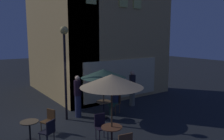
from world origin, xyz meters
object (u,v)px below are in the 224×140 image
at_px(patio_umbrella_1, 104,74).
at_px(cafe_chair_4, 49,130).
at_px(cafe_table_1, 104,107).
at_px(cafe_chair_3, 49,119).
at_px(cafe_chair_0, 101,124).
at_px(patio_umbrella_0, 112,81).
at_px(cafe_table_0, 112,134).
at_px(cafe_chair_2, 116,101).
at_px(cafe_table_2, 30,128).
at_px(patron_standing_2, 132,88).
at_px(patron_seated_0, 114,99).
at_px(street_lamp_near_corner, 65,53).
at_px(patron_standing_1, 78,96).

relative_size(patio_umbrella_1, cafe_chair_4, 2.44).
height_order(cafe_table_1, cafe_chair_3, cafe_chair_3).
bearing_deg(cafe_chair_0, patio_umbrella_1, 151.74).
bearing_deg(patio_umbrella_0, patio_umbrella_1, 62.06).
xyz_separation_m(cafe_table_0, patio_umbrella_0, (0.00, 0.00, 1.68)).
bearing_deg(cafe_table_0, cafe_chair_2, 51.53).
bearing_deg(cafe_table_2, patio_umbrella_0, -46.57).
distance_m(cafe_table_1, cafe_chair_4, 3.03).
bearing_deg(patron_standing_2, cafe_chair_3, -20.03).
relative_size(cafe_chair_4, patron_seated_0, 0.74).
bearing_deg(cafe_chair_4, street_lamp_near_corner, -67.05).
bearing_deg(patron_seated_0, cafe_table_2, -7.71).
height_order(street_lamp_near_corner, patio_umbrella_0, street_lamp_near_corner).
distance_m(patio_umbrella_1, cafe_chair_0, 2.47).
distance_m(patio_umbrella_1, cafe_chair_2, 1.67).
distance_m(cafe_chair_2, patron_standing_1, 1.80).
relative_size(cafe_table_0, cafe_table_2, 1.07).
relative_size(patio_umbrella_0, patio_umbrella_1, 1.11).
bearing_deg(patron_standing_2, cafe_table_0, 12.59).
relative_size(cafe_table_0, cafe_chair_4, 0.85).
relative_size(patio_umbrella_0, cafe_chair_0, 2.67).
relative_size(cafe_table_0, patron_standing_2, 0.42).
bearing_deg(cafe_chair_4, patron_seated_0, -99.54).
relative_size(patio_umbrella_1, cafe_chair_2, 2.35).
bearing_deg(cafe_chair_0, cafe_chair_2, 140.56).
relative_size(patio_umbrella_0, patron_standing_2, 1.33).
height_order(cafe_chair_0, patron_seated_0, patron_seated_0).
bearing_deg(patron_standing_1, street_lamp_near_corner, -59.72).
height_order(cafe_table_0, patio_umbrella_0, patio_umbrella_0).
bearing_deg(cafe_chair_2, cafe_table_2, -7.44).
distance_m(cafe_chair_4, patron_standing_2, 5.34).
bearing_deg(patron_seated_0, cafe_table_1, 0.00).
relative_size(cafe_chair_3, patron_standing_1, 0.47).
xyz_separation_m(cafe_chair_0, patron_seated_0, (1.89, 1.83, 0.14)).
xyz_separation_m(street_lamp_near_corner, cafe_chair_2, (2.22, -0.55, -2.28)).
relative_size(street_lamp_near_corner, cafe_chair_2, 4.28).
distance_m(cafe_table_0, cafe_chair_2, 3.43).
xyz_separation_m(cafe_chair_4, patron_standing_2, (5.02, 1.78, 0.37)).
bearing_deg(cafe_chair_3, cafe_chair_0, 106.47).
distance_m(cafe_chair_0, patron_standing_1, 2.49).
distance_m(cafe_chair_0, cafe_chair_3, 2.00).
bearing_deg(street_lamp_near_corner, patron_standing_2, -1.94).
height_order(cafe_chair_0, cafe_chair_4, cafe_chair_0).
bearing_deg(patio_umbrella_0, street_lamp_near_corner, 91.56).
xyz_separation_m(cafe_table_1, patio_umbrella_1, (0.00, 0.00, 1.46)).
bearing_deg(cafe_table_0, cafe_chair_4, 138.82).
height_order(patio_umbrella_0, cafe_chair_3, patio_umbrella_0).
relative_size(cafe_table_0, cafe_chair_0, 0.84).
distance_m(street_lamp_near_corner, cafe_chair_0, 3.35).
distance_m(cafe_chair_2, cafe_chair_3, 3.30).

